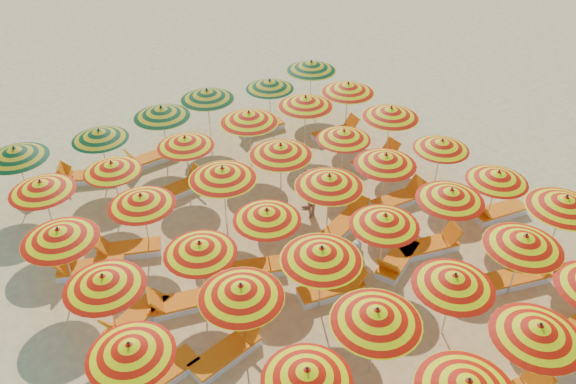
% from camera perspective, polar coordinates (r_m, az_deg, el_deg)
% --- Properties ---
extents(ground, '(120.00, 120.00, 0.00)m').
position_cam_1_polar(ground, '(15.89, 1.05, -5.55)').
color(ground, '#F5CA6D').
rests_on(ground, ground).
extents(umbrella_3, '(2.27, 2.27, 1.99)m').
position_cam_1_polar(umbrella_3, '(12.48, 24.10, -12.76)').
color(umbrella_3, silver).
rests_on(umbrella_3, ground).
extents(umbrella_7, '(1.85, 1.85, 1.86)m').
position_cam_1_polar(umbrella_7, '(10.96, 1.94, -18.05)').
color(umbrella_7, silver).
rests_on(umbrella_7, ground).
extents(umbrella_8, '(2.12, 2.12, 2.04)m').
position_cam_1_polar(umbrella_8, '(11.78, 8.99, -12.31)').
color(umbrella_8, silver).
rests_on(umbrella_8, ground).
extents(umbrella_9, '(1.85, 1.85, 1.95)m').
position_cam_1_polar(umbrella_9, '(12.98, 16.53, -8.62)').
color(umbrella_9, silver).
rests_on(umbrella_9, ground).
extents(umbrella_10, '(1.99, 1.99, 2.01)m').
position_cam_1_polar(umbrella_10, '(14.48, 22.91, -4.63)').
color(umbrella_10, silver).
rests_on(umbrella_10, ground).
extents(umbrella_11, '(2.31, 2.31, 2.07)m').
position_cam_1_polar(umbrella_11, '(16.14, 26.32, -0.96)').
color(umbrella_11, silver).
rests_on(umbrella_11, ground).
extents(umbrella_12, '(2.02, 2.02, 1.87)m').
position_cam_1_polar(umbrella_12, '(11.70, -15.77, -15.14)').
color(umbrella_12, silver).
rests_on(umbrella_12, ground).
extents(umbrella_13, '(2.02, 2.02, 2.01)m').
position_cam_1_polar(umbrella_13, '(12.20, -4.80, -9.99)').
color(umbrella_13, silver).
rests_on(umbrella_13, ground).
extents(umbrella_14, '(2.06, 2.06, 2.06)m').
position_cam_1_polar(umbrella_14, '(12.97, 3.43, -6.26)').
color(umbrella_14, silver).
rests_on(umbrella_14, ground).
extents(umbrella_15, '(1.85, 1.85, 1.90)m').
position_cam_1_polar(umbrella_15, '(14.34, 9.81, -2.82)').
color(umbrella_15, silver).
rests_on(umbrella_15, ground).
extents(umbrella_16, '(2.33, 2.33, 1.95)m').
position_cam_1_polar(umbrella_16, '(15.54, 16.21, -0.26)').
color(umbrella_16, silver).
rests_on(umbrella_16, ground).
extents(umbrella_17, '(2.03, 2.03, 1.85)m').
position_cam_1_polar(umbrella_17, '(16.85, 20.54, 1.49)').
color(umbrella_17, silver).
rests_on(umbrella_17, ground).
extents(umbrella_18, '(2.41, 2.41, 1.93)m').
position_cam_1_polar(umbrella_18, '(13.10, -18.23, -8.61)').
color(umbrella_18, silver).
rests_on(umbrella_18, ground).
extents(umbrella_19, '(1.90, 1.90, 1.88)m').
position_cam_1_polar(umbrella_19, '(13.50, -8.94, -5.62)').
color(umbrella_19, silver).
rests_on(umbrella_19, ground).
extents(umbrella_20, '(2.12, 2.12, 1.88)m').
position_cam_1_polar(umbrella_20, '(14.34, -2.16, -2.30)').
color(umbrella_20, silver).
rests_on(umbrella_20, ground).
extents(umbrella_21, '(2.14, 2.14, 2.03)m').
position_cam_1_polar(umbrella_21, '(15.37, 4.20, 1.16)').
color(umbrella_21, silver).
rests_on(umbrella_21, ground).
extents(umbrella_22, '(1.86, 1.86, 1.96)m').
position_cam_1_polar(umbrella_22, '(16.60, 9.88, 3.29)').
color(umbrella_22, silver).
rests_on(umbrella_22, ground).
extents(umbrella_23, '(2.21, 2.21, 1.84)m').
position_cam_1_polar(umbrella_23, '(17.92, 15.34, 4.67)').
color(umbrella_23, silver).
rests_on(umbrella_23, ground).
extents(umbrella_24, '(2.25, 2.25, 1.99)m').
position_cam_1_polar(umbrella_24, '(14.64, -22.25, -4.02)').
color(umbrella_24, silver).
rests_on(umbrella_24, ground).
extents(umbrella_25, '(2.34, 2.34, 1.91)m').
position_cam_1_polar(umbrella_25, '(15.29, -14.69, -0.77)').
color(umbrella_25, silver).
rests_on(umbrella_25, ground).
extents(umbrella_26, '(2.41, 2.41, 2.06)m').
position_cam_1_polar(umbrella_26, '(15.70, -6.66, 1.91)').
color(umbrella_26, silver).
rests_on(umbrella_26, ground).
extents(umbrella_27, '(2.55, 2.55, 2.04)m').
position_cam_1_polar(umbrella_27, '(16.69, -0.75, 4.33)').
color(umbrella_27, silver).
rests_on(umbrella_27, ground).
extents(umbrella_28, '(2.31, 2.31, 1.84)m').
position_cam_1_polar(umbrella_28, '(17.89, 5.68, 5.81)').
color(umbrella_28, silver).
rests_on(umbrella_28, ground).
extents(umbrella_29, '(2.55, 2.55, 2.04)m').
position_cam_1_polar(umbrella_29, '(19.06, 10.40, 7.96)').
color(umbrella_29, silver).
rests_on(umbrella_29, ground).
extents(umbrella_30, '(1.88, 1.88, 1.90)m').
position_cam_1_polar(umbrella_30, '(16.72, -23.79, 0.53)').
color(umbrella_30, silver).
rests_on(umbrella_30, ground).
extents(umbrella_31, '(2.25, 2.25, 1.80)m').
position_cam_1_polar(umbrella_31, '(17.07, -17.45, 2.45)').
color(umbrella_31, silver).
rests_on(umbrella_31, ground).
extents(umbrella_32, '(1.78, 1.78, 1.88)m').
position_cam_1_polar(umbrella_32, '(17.66, -10.41, 5.06)').
color(umbrella_32, silver).
rests_on(umbrella_32, ground).
extents(umbrella_33, '(2.48, 2.48, 2.06)m').
position_cam_1_polar(umbrella_33, '(18.48, -3.99, 7.61)').
color(umbrella_33, silver).
rests_on(umbrella_33, ground).
extents(umbrella_34, '(2.27, 2.27, 2.04)m').
position_cam_1_polar(umbrella_34, '(19.48, 1.79, 9.18)').
color(umbrella_34, silver).
rests_on(umbrella_34, ground).
extents(umbrella_35, '(1.95, 1.95, 2.06)m').
position_cam_1_polar(umbrella_35, '(20.52, 6.11, 10.49)').
color(umbrella_35, silver).
rests_on(umbrella_35, ground).
extents(umbrella_36, '(2.41, 2.41, 1.99)m').
position_cam_1_polar(umbrella_36, '(18.47, -25.97, 3.60)').
color(umbrella_36, silver).
rests_on(umbrella_36, ground).
extents(umbrella_37, '(2.10, 2.10, 1.88)m').
position_cam_1_polar(umbrella_37, '(18.70, -18.61, 5.56)').
color(umbrella_37, silver).
rests_on(umbrella_37, ground).
extents(umbrella_38, '(2.43, 2.43, 2.03)m').
position_cam_1_polar(umbrella_38, '(19.28, -12.73, 7.95)').
color(umbrella_38, silver).
rests_on(umbrella_38, ground).
extents(umbrella_39, '(2.47, 2.47, 2.03)m').
position_cam_1_polar(umbrella_39, '(20.17, -8.23, 9.78)').
color(umbrella_39, silver).
rests_on(umbrella_39, ground).
extents(umbrella_40, '(1.84, 1.84, 1.90)m').
position_cam_1_polar(umbrella_40, '(21.02, -1.87, 10.88)').
color(umbrella_40, silver).
rests_on(umbrella_40, ground).
extents(umbrella_41, '(2.17, 2.17, 2.08)m').
position_cam_1_polar(umbrella_41, '(22.16, 2.37, 12.68)').
color(umbrella_41, silver).
rests_on(umbrella_41, ground).
extents(lounger_6, '(1.83, 1.11, 0.69)m').
position_cam_1_polar(lounger_6, '(15.95, 22.44, -8.00)').
color(lounger_6, white).
rests_on(lounger_6, ground).
extents(lounger_7, '(1.79, 0.80, 0.69)m').
position_cam_1_polar(lounger_7, '(13.06, -12.94, -17.83)').
color(lounger_7, white).
rests_on(lounger_7, ground).
extents(lounger_8, '(1.80, 0.83, 0.69)m').
position_cam_1_polar(lounger_8, '(13.22, -6.22, -15.94)').
color(lounger_8, white).
rests_on(lounger_8, ground).
extents(lounger_9, '(1.82, 0.99, 0.69)m').
position_cam_1_polar(lounger_9, '(14.51, 4.57, -9.79)').
color(lounger_9, white).
rests_on(lounger_9, ground).
extents(lounger_10, '(1.82, 1.20, 0.69)m').
position_cam_1_polar(lounger_10, '(15.52, 11.03, -6.84)').
color(lounger_10, white).
rests_on(lounger_10, ground).
extents(lounger_11, '(1.83, 1.06, 0.69)m').
position_cam_1_polar(lounger_11, '(16.15, 14.15, -5.38)').
color(lounger_11, white).
rests_on(lounger_11, ground).
extents(lounger_12, '(1.82, 0.94, 0.69)m').
position_cam_1_polar(lounger_12, '(18.02, 20.58, -1.92)').
color(lounger_12, white).
rests_on(lounger_12, ground).
extents(lounger_13, '(1.82, 1.20, 0.69)m').
position_cam_1_polar(lounger_13, '(14.28, -15.20, -12.27)').
color(lounger_13, white).
rests_on(lounger_13, ground).
extents(lounger_14, '(1.83, 1.07, 0.69)m').
position_cam_1_polar(lounger_14, '(14.37, -10.52, -11.01)').
color(lounger_14, white).
rests_on(lounger_14, ground).
extents(lounger_15, '(1.82, 1.23, 0.69)m').
position_cam_1_polar(lounger_15, '(15.02, -3.74, -7.81)').
color(lounger_15, white).
rests_on(lounger_15, ground).
extents(lounger_16, '(1.83, 1.08, 0.69)m').
position_cam_1_polar(lounger_16, '(16.57, 5.92, -3.09)').
color(lounger_16, white).
rests_on(lounger_16, ground).
extents(lounger_17, '(1.78, 0.76, 0.69)m').
position_cam_1_polar(lounger_17, '(17.73, 11.24, -0.73)').
color(lounger_17, white).
rests_on(lounger_17, ground).
extents(lounger_18, '(1.82, 1.25, 0.69)m').
position_cam_1_polar(lounger_18, '(15.91, -19.53, -7.33)').
color(lounger_18, white).
rests_on(lounger_18, ground).
extents(lounger_19, '(1.82, 1.24, 0.69)m').
position_cam_1_polar(lounger_19, '(16.18, -15.97, -5.64)').
color(lounger_19, white).
rests_on(lounger_19, ground).
extents(lounger_20, '(1.75, 0.63, 0.69)m').
position_cam_1_polar(lounger_20, '(19.52, 8.95, 3.25)').
color(lounger_20, white).
rests_on(lounger_20, ground).
extents(lounger_21, '(1.76, 0.67, 0.69)m').
position_cam_1_polar(lounger_21, '(18.16, -11.07, 0.27)').
color(lounger_21, white).
rests_on(lounger_21, ground).
extents(lounger_22, '(1.80, 0.83, 0.69)m').
position_cam_1_polar(lounger_22, '(20.94, 4.91, 5.98)').
color(lounger_22, white).
rests_on(lounger_22, ground).
extents(lounger_23, '(1.83, 1.08, 0.69)m').
position_cam_1_polar(lounger_23, '(19.46, -23.22, 0.39)').
color(lounger_23, white).
rests_on(lounger_23, ground).
extents(lounger_24, '(1.82, 1.25, 0.69)m').
position_cam_1_polar(lounger_24, '(19.54, -19.63, 1.47)').
color(lounger_24, white).
rests_on(lounger_24, ground).
extents(lounger_25, '(1.75, 0.62, 0.69)m').
position_cam_1_polar(lounger_25, '(19.91, -13.71, 3.32)').
color(lounger_25, white).
rests_on(lounger_25, ground).
extents(lounger_26, '(1.78, 0.73, 0.69)m').
position_cam_1_polar(lounger_26, '(21.25, -2.81, 6.56)').
color(lounger_26, white).
rests_on(lounger_26, ground).
extents(beachgoer_b, '(0.75, 0.88, 1.56)m').
position_cam_1_polar(beachgoer_b, '(16.58, 2.11, -0.14)').
color(beachgoer_b, tan).
rests_on(beachgoer_b, ground).
extents(beachgoer_a, '(0.62, 0.64, 1.47)m').
position_cam_1_polar(beachgoer_a, '(14.41, 6.80, -7.15)').
color(beachgoer_a, tan).
rests_on(beachgoer_a, ground).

